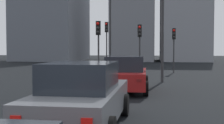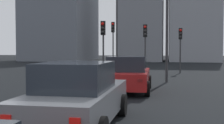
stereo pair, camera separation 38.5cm
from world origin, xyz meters
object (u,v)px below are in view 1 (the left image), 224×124
traffic_light_near_left (140,39)px  traffic_light_near_right (98,37)px  traffic_light_far_left (107,36)px  car_grey_second (83,97)px  car_red_lead (125,75)px  traffic_light_far_right (174,41)px  street_lamp_kerbside (110,17)px

traffic_light_near_left → traffic_light_near_right: (-2.72, 2.51, 0.03)m
traffic_light_far_left → car_grey_second: bearing=8.4°
car_red_lead → traffic_light_far_right: (11.00, -2.83, 1.84)m
car_red_lead → traffic_light_near_right: size_ratio=1.13×
traffic_light_far_left → street_lamp_kerbside: size_ratio=0.51×
traffic_light_far_right → traffic_light_near_right: bearing=-41.0°
car_grey_second → street_lamp_kerbside: 20.45m
car_red_lead → street_lamp_kerbside: (13.43, 2.74, 4.09)m
traffic_light_far_left → car_red_lead: bearing=14.1°
traffic_light_near_right → traffic_light_far_left: (7.14, 0.63, 0.39)m
traffic_light_far_right → car_red_lead: bearing=-13.8°
car_grey_second → traffic_light_near_right: 12.02m
car_red_lead → car_grey_second: car_grey_second is taller
traffic_light_near_right → car_grey_second: bearing=12.7°
car_grey_second → traffic_light_far_left: (18.86, 2.51, 2.31)m
traffic_light_near_right → street_lamp_kerbside: (8.18, 0.46, 2.16)m
car_grey_second → traffic_light_far_right: traffic_light_far_right is taller
car_grey_second → street_lamp_kerbside: (19.91, 2.33, 4.08)m
traffic_light_near_left → traffic_light_far_right: traffic_light_near_left is taller
traffic_light_near_right → street_lamp_kerbside: 8.48m
car_grey_second → traffic_light_near_left: 14.58m
traffic_light_near_right → traffic_light_far_right: traffic_light_near_right is taller
traffic_light_far_right → street_lamp_kerbside: size_ratio=0.43×
traffic_light_near_right → traffic_light_far_left: size_ratio=0.87×
traffic_light_far_right → street_lamp_kerbside: street_lamp_kerbside is taller
car_red_lead → car_grey_second: (-6.48, 0.41, 0.01)m
car_red_lead → street_lamp_kerbside: 14.30m
traffic_light_far_left → traffic_light_far_right: traffic_light_far_left is taller
traffic_light_far_left → traffic_light_far_right: size_ratio=1.19×
traffic_light_far_right → traffic_light_far_left: bearing=-102.8°
car_grey_second → traffic_light_far_right: 17.87m
car_grey_second → traffic_light_far_right: size_ratio=1.30×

